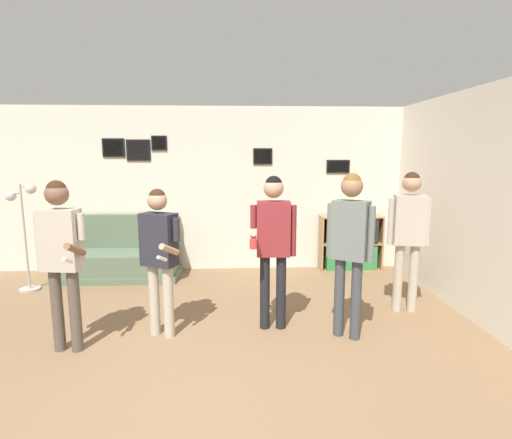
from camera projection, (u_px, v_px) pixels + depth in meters
ground_plane at (189, 415)px, 3.00m from camera, size 20.00×20.00×0.00m
wall_back at (214, 189)px, 6.64m from camera, size 8.62×0.08×2.70m
wall_right at (465, 203)px, 4.84m from camera, size 0.06×6.29×2.70m
couch at (121, 258)px, 6.34m from camera, size 1.82×0.80×0.97m
bookshelf at (351, 243)px, 6.67m from camera, size 1.02×0.30×0.92m
floor_lamp at (23, 221)px, 5.58m from camera, size 0.43×0.28×1.54m
person_player_foreground_left at (61, 248)px, 3.82m from camera, size 0.50×0.49×1.70m
person_player_foreground_center at (159, 248)px, 4.17m from camera, size 0.46×0.56×1.59m
person_watcher_holding_cup at (273, 236)px, 4.33m from camera, size 0.52×0.42×1.71m
person_spectator_near_bookshelf at (350, 238)px, 4.11m from camera, size 0.43×0.36×1.75m
person_spectator_far_right at (409, 227)px, 4.82m from camera, size 0.49×0.26×1.73m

